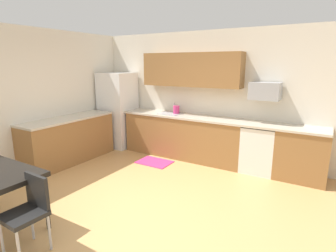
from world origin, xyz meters
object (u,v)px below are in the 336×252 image
object	(u,v)px
kettle	(176,110)
chair_near_table	(29,208)
oven_range	(259,148)
microwave	(265,91)
refrigerator	(118,110)

from	to	relation	value
kettle	chair_near_table	bearing A→B (deg)	-86.27
chair_near_table	kettle	bearing A→B (deg)	93.73
chair_near_table	oven_range	bearing A→B (deg)	66.07
microwave	chair_near_table	bearing A→B (deg)	-113.36
refrigerator	kettle	distance (m)	1.59
microwave	kettle	size ratio (longest dim) A/B	2.70
microwave	oven_range	bearing A→B (deg)	-90.00
oven_range	refrigerator	bearing A→B (deg)	-178.66
refrigerator	oven_range	bearing A→B (deg)	1.34
microwave	kettle	distance (m)	1.92
oven_range	microwave	distance (m)	1.08
microwave	chair_near_table	world-z (taller)	microwave
chair_near_table	kettle	world-z (taller)	kettle
refrigerator	chair_near_table	xyz separation A→B (m)	(1.82, -3.54, -0.40)
chair_near_table	refrigerator	bearing A→B (deg)	117.23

